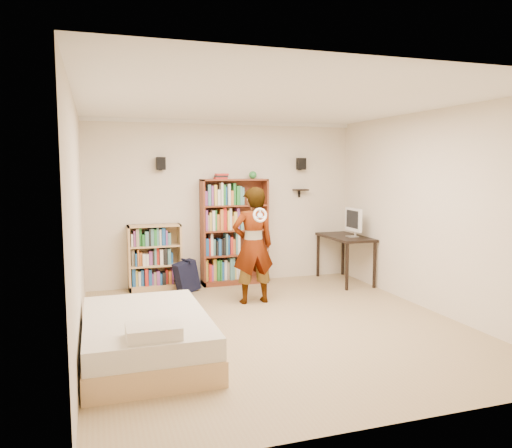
{
  "coord_description": "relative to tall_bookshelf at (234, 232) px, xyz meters",
  "views": [
    {
      "loc": [
        -2.07,
        -5.59,
        1.94
      ],
      "look_at": [
        -0.06,
        0.6,
        1.2
      ],
      "focal_mm": 35.0,
      "sensor_mm": 36.0,
      "label": 1
    }
  ],
  "objects": [
    {
      "name": "ground",
      "position": [
        -0.13,
        -2.34,
        -0.87
      ],
      "size": [
        4.5,
        5.0,
        0.01
      ],
      "primitive_type": "cube",
      "color": "tan",
      "rests_on": "ground"
    },
    {
      "name": "room_shell",
      "position": [
        -0.13,
        -2.34,
        0.89
      ],
      "size": [
        4.52,
        5.02,
        2.71
      ],
      "color": "beige",
      "rests_on": "ground"
    },
    {
      "name": "crown_molding",
      "position": [
        -0.13,
        -2.34,
        1.8
      ],
      "size": [
        4.5,
        5.0,
        0.06
      ],
      "color": "white",
      "rests_on": "room_shell"
    },
    {
      "name": "speaker_left",
      "position": [
        -1.18,
        0.06,
        1.13
      ],
      "size": [
        0.14,
        0.12,
        0.2
      ],
      "primitive_type": "cube",
      "color": "black",
      "rests_on": "room_shell"
    },
    {
      "name": "speaker_right",
      "position": [
        1.22,
        0.06,
        1.13
      ],
      "size": [
        0.14,
        0.12,
        0.2
      ],
      "primitive_type": "cube",
      "color": "black",
      "rests_on": "room_shell"
    },
    {
      "name": "wall_shelf",
      "position": [
        1.22,
        0.07,
        0.68
      ],
      "size": [
        0.25,
        0.16,
        0.02
      ],
      "primitive_type": "cube",
      "color": "black",
      "rests_on": "room_shell"
    },
    {
      "name": "tall_bookshelf",
      "position": [
        0.0,
        0.0,
        0.0
      ],
      "size": [
        1.1,
        0.32,
        1.75
      ],
      "primitive_type": null,
      "color": "brown",
      "rests_on": "ground"
    },
    {
      "name": "low_bookshelf",
      "position": [
        -1.31,
        0.01,
        -0.36
      ],
      "size": [
        0.83,
        0.31,
        1.04
      ],
      "primitive_type": null,
      "color": "tan",
      "rests_on": "ground"
    },
    {
      "name": "computer_desk",
      "position": [
        1.81,
        -0.47,
        -0.48
      ],
      "size": [
        0.58,
        1.16,
        0.79
      ],
      "primitive_type": null,
      "color": "black",
      "rests_on": "ground"
    },
    {
      "name": "imac",
      "position": [
        1.86,
        -0.61,
        0.15
      ],
      "size": [
        0.17,
        0.49,
        0.48
      ],
      "primitive_type": null,
      "rotation": [
        0.0,
        0.0,
        0.17
      ],
      "color": "white",
      "rests_on": "computer_desk"
    },
    {
      "name": "daybed",
      "position": [
        -1.75,
        -2.9,
        -0.59
      ],
      "size": [
        1.23,
        1.9,
        0.56
      ],
      "primitive_type": null,
      "color": "silver",
      "rests_on": "ground"
    },
    {
      "name": "person",
      "position": [
        -0.07,
        -1.23,
        -0.04
      ],
      "size": [
        0.61,
        0.41,
        1.67
      ],
      "primitive_type": "imported",
      "rotation": [
        0.0,
        0.0,
        3.16
      ],
      "color": "black",
      "rests_on": "ground"
    },
    {
      "name": "wii_wheel",
      "position": [
        -0.07,
        -1.55,
        0.42
      ],
      "size": [
        0.2,
        0.08,
        0.2
      ],
      "primitive_type": "torus",
      "rotation": [
        1.36,
        0.0,
        0.0
      ],
      "color": "white",
      "rests_on": "person"
    },
    {
      "name": "navy_bag",
      "position": [
        -0.87,
        -0.32,
        -0.62
      ],
      "size": [
        0.43,
        0.36,
        0.5
      ],
      "primitive_type": null,
      "rotation": [
        0.0,
        0.0,
        0.37
      ],
      "color": "black",
      "rests_on": "ground"
    }
  ]
}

